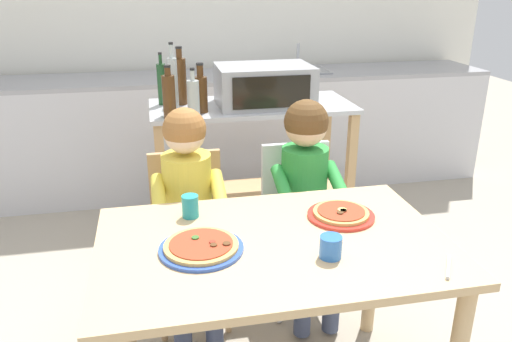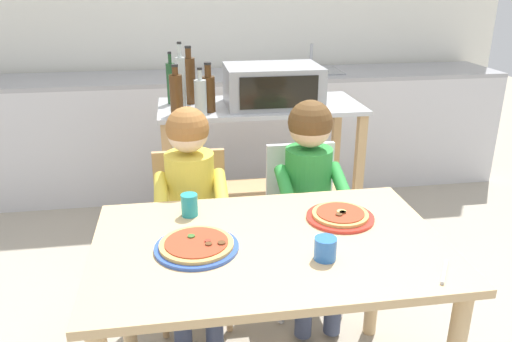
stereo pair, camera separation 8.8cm
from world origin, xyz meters
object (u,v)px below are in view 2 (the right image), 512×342
object	(u,v)px
dining_table	(269,268)
child_in_green_shirt	(311,184)
kitchen_island_cart	(260,152)
child_in_yellow_shirt	(191,197)
drinking_cup_blue	(325,249)
serving_spoon	(444,272)
toaster_oven	(273,85)
dining_chair_left	(192,224)
pizza_plate_blue_rimmed	(197,246)
pizza_plate_red_rimmed	(340,216)
bottle_clear_vinegar	(209,92)
bottle_dark_olive_oil	(181,83)
bottle_brown_beer	(171,83)
bottle_tall_green_wine	(189,79)
bottle_squat_spirits	(201,97)
drinking_cup_teal	(189,205)
bottle_slim_sauce	(176,95)
dining_chair_right	(303,214)

from	to	relation	value
dining_table	child_in_green_shirt	xyz separation A→B (m)	(0.30, 0.56, 0.08)
kitchen_island_cart	child_in_green_shirt	xyz separation A→B (m)	(0.11, -0.77, 0.10)
child_in_yellow_shirt	drinking_cup_blue	world-z (taller)	child_in_yellow_shirt
dining_table	serving_spoon	distance (m)	0.59
toaster_oven	dining_chair_left	distance (m)	0.97
pizza_plate_blue_rimmed	pizza_plate_red_rimmed	xyz separation A→B (m)	(0.55, 0.14, -0.00)
bottle_clear_vinegar	bottle_dark_olive_oil	xyz separation A→B (m)	(-0.15, 0.02, 0.05)
pizza_plate_red_rimmed	bottle_dark_olive_oil	bearing A→B (deg)	117.28
bottle_clear_vinegar	serving_spoon	bearing A→B (deg)	-67.38
kitchen_island_cart	toaster_oven	xyz separation A→B (m)	(0.07, -0.03, 0.41)
bottle_dark_olive_oil	pizza_plate_blue_rimmed	distance (m)	1.28
child_in_yellow_shirt	pizza_plate_red_rimmed	xyz separation A→B (m)	(0.55, -0.40, 0.06)
bottle_brown_beer	bottle_tall_green_wine	world-z (taller)	bottle_tall_green_wine
bottle_clear_vinegar	bottle_squat_spirits	xyz separation A→B (m)	(-0.05, -0.09, -0.01)
bottle_dark_olive_oil	bottle_tall_green_wine	xyz separation A→B (m)	(0.05, 0.19, -0.02)
kitchen_island_cart	serving_spoon	world-z (taller)	kitchen_island_cart
toaster_oven	bottle_brown_beer	bearing A→B (deg)	166.95
bottle_clear_vinegar	drinking_cup_teal	world-z (taller)	bottle_clear_vinegar
child_in_green_shirt	pizza_plate_red_rimmed	bearing A→B (deg)	-90.00
bottle_tall_green_wine	pizza_plate_red_rimmed	bearing A→B (deg)	-68.22
drinking_cup_teal	serving_spoon	world-z (taller)	drinking_cup_teal
pizza_plate_red_rimmed	drinking_cup_blue	size ratio (longest dim) A/B	3.41
child_in_green_shirt	bottle_clear_vinegar	bearing A→B (deg)	123.01
bottle_brown_beer	bottle_slim_sauce	world-z (taller)	bottle_brown_beer
pizza_plate_blue_rimmed	bottle_brown_beer	bearing A→B (deg)	92.61
pizza_plate_red_rimmed	dining_table	bearing A→B (deg)	-156.27
dining_chair_right	bottle_brown_beer	bearing A→B (deg)	129.32
bottle_dark_olive_oil	bottle_tall_green_wine	size ratio (longest dim) A/B	1.14
bottle_squat_spirits	dining_chair_left	world-z (taller)	bottle_squat_spirits
child_in_yellow_shirt	serving_spoon	world-z (taller)	child_in_yellow_shirt
kitchen_island_cart	pizza_plate_blue_rimmed	world-z (taller)	kitchen_island_cart
serving_spoon	toaster_oven	bearing A→B (deg)	98.85
dining_chair_left	serving_spoon	bearing A→B (deg)	-51.24
bottle_brown_beer	dining_chair_left	world-z (taller)	bottle_brown_beer
bottle_slim_sauce	pizza_plate_blue_rimmed	xyz separation A→B (m)	(0.04, -1.13, -0.27)
child_in_green_shirt	pizza_plate_blue_rimmed	world-z (taller)	child_in_green_shirt
bottle_tall_green_wine	pizza_plate_red_rimmed	world-z (taller)	bottle_tall_green_wine
drinking_cup_blue	toaster_oven	bearing A→B (deg)	86.16
bottle_squat_spirits	dining_chair_left	distance (m)	0.70
bottle_slim_sauce	child_in_yellow_shirt	xyz separation A→B (m)	(0.04, -0.58, -0.33)
bottle_squat_spirits	kitchen_island_cart	bearing A→B (deg)	30.50
bottle_brown_beer	dining_chair_left	distance (m)	0.94
bottle_slim_sauce	pizza_plate_blue_rimmed	size ratio (longest dim) A/B	0.97
bottle_dark_olive_oil	child_in_green_shirt	bearing A→B (deg)	-49.68
bottle_brown_beer	bottle_dark_olive_oil	bearing A→B (deg)	-75.04
drinking_cup_teal	child_in_green_shirt	bearing A→B (deg)	28.53
bottle_tall_green_wine	drinking_cup_teal	world-z (taller)	bottle_tall_green_wine
drinking_cup_teal	dining_table	bearing A→B (deg)	-43.33
dining_table	pizza_plate_red_rimmed	bearing A→B (deg)	23.73
bottle_squat_spirits	dining_table	world-z (taller)	bottle_squat_spirits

